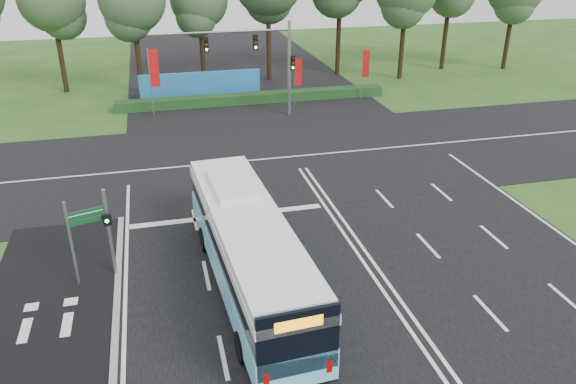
% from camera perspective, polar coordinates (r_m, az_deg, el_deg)
% --- Properties ---
extents(ground, '(120.00, 120.00, 0.00)m').
position_cam_1_polar(ground, '(24.73, 7.17, -6.45)').
color(ground, '#27521B').
rests_on(ground, ground).
extents(road_main, '(20.00, 120.00, 0.04)m').
position_cam_1_polar(road_main, '(24.72, 7.17, -6.41)').
color(road_main, black).
rests_on(road_main, ground).
extents(road_cross, '(120.00, 14.00, 0.05)m').
position_cam_1_polar(road_cross, '(35.00, 0.31, 3.58)').
color(road_cross, black).
rests_on(road_cross, ground).
extents(bike_path, '(5.00, 18.00, 0.06)m').
position_cam_1_polar(bike_path, '(21.43, -23.70, -14.20)').
color(bike_path, black).
rests_on(bike_path, ground).
extents(kerb_strip, '(0.25, 18.00, 0.12)m').
position_cam_1_polar(kerb_strip, '(21.04, -17.13, -13.71)').
color(kerb_strip, gray).
rests_on(kerb_strip, ground).
extents(city_bus, '(3.26, 12.42, 3.53)m').
position_cam_1_polar(city_bus, '(21.58, -4.02, -5.87)').
color(city_bus, '#6ED7FE').
rests_on(city_bus, ground).
extents(pedestrian_signal, '(0.35, 0.43, 3.85)m').
position_cam_1_polar(pedestrian_signal, '(23.27, -17.72, -3.74)').
color(pedestrian_signal, gray).
rests_on(pedestrian_signal, ground).
extents(street_sign, '(1.39, 0.49, 3.70)m').
position_cam_1_polar(street_sign, '(23.02, -20.51, -3.79)').
color(street_sign, gray).
rests_on(street_sign, ground).
extents(banner_flag_left, '(0.76, 0.14, 5.13)m').
position_cam_1_polar(banner_flag_left, '(43.34, -13.54, 11.69)').
color(banner_flag_left, gray).
rests_on(banner_flag_left, ground).
extents(banner_flag_mid, '(0.56, 0.19, 3.90)m').
position_cam_1_polar(banner_flag_mid, '(44.87, 0.99, 11.83)').
color(banner_flag_mid, gray).
rests_on(banner_flag_mid, ground).
extents(banner_flag_right, '(0.58, 0.24, 4.13)m').
position_cam_1_polar(banner_flag_right, '(47.46, 7.83, 12.51)').
color(banner_flag_right, gray).
rests_on(banner_flag_right, ground).
extents(traffic_light_gantry, '(8.41, 0.28, 7.00)m').
position_cam_1_polar(traffic_light_gantry, '(41.71, -2.33, 13.74)').
color(traffic_light_gantry, gray).
rests_on(traffic_light_gantry, ground).
extents(hedge, '(22.00, 1.20, 0.80)m').
position_cam_1_polar(hedge, '(46.48, -3.51, 9.50)').
color(hedge, '#133617').
rests_on(hedge, ground).
extents(blue_hoarding, '(10.00, 0.30, 2.20)m').
position_cam_1_polar(blue_hoarding, '(48.19, -8.85, 10.67)').
color(blue_hoarding, '#2171B6').
rests_on(blue_hoarding, ground).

